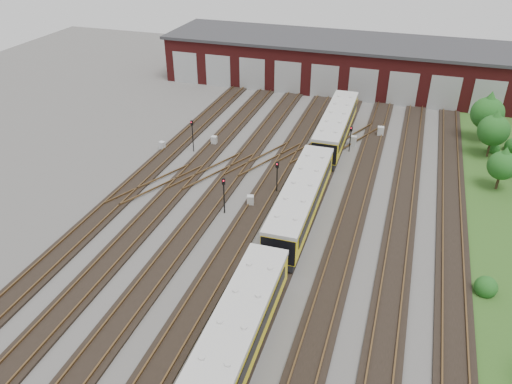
% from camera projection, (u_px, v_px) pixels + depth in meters
% --- Properties ---
extents(ground, '(120.00, 120.00, 0.00)m').
position_uv_depth(ground, '(260.00, 247.00, 38.25)').
color(ground, '#454340').
rests_on(ground, ground).
extents(track_network, '(30.40, 70.00, 0.33)m').
position_uv_depth(track_network, '(261.00, 241.00, 38.72)').
color(track_network, black).
rests_on(track_network, ground).
extents(maintenance_shed, '(51.00, 12.50, 6.35)m').
position_uv_depth(maintenance_shed, '(347.00, 63.00, 69.30)').
color(maintenance_shed, '#561515').
rests_on(maintenance_shed, ground).
extents(metro_train, '(2.83, 46.66, 3.02)m').
position_uv_depth(metro_train, '(301.00, 200.00, 40.55)').
color(metro_train, black).
rests_on(metro_train, ground).
extents(signal_mast_0, '(0.27, 0.25, 3.48)m').
position_uv_depth(signal_mast_0, '(192.00, 132.00, 51.42)').
color(signal_mast_0, black).
rests_on(signal_mast_0, ground).
extents(signal_mast_1, '(0.32, 0.31, 3.35)m').
position_uv_depth(signal_mast_1, '(224.00, 191.00, 41.23)').
color(signal_mast_1, black).
rests_on(signal_mast_1, ground).
extents(signal_mast_2, '(0.29, 0.27, 3.12)m').
position_uv_depth(signal_mast_2, '(277.00, 173.00, 44.19)').
color(signal_mast_2, black).
rests_on(signal_mast_2, ground).
extents(signal_mast_3, '(0.29, 0.27, 2.84)m').
position_uv_depth(signal_mast_3, '(351.00, 135.00, 51.59)').
color(signal_mast_3, black).
rests_on(signal_mast_3, ground).
extents(relay_cabinet_0, '(0.68, 0.61, 0.96)m').
position_uv_depth(relay_cabinet_0, '(162.00, 146.00, 52.59)').
color(relay_cabinet_0, '#B3B6B8').
rests_on(relay_cabinet_0, ground).
extents(relay_cabinet_1, '(0.59, 0.49, 0.98)m').
position_uv_depth(relay_cabinet_1, '(214.00, 140.00, 53.73)').
color(relay_cabinet_1, '#B3B6B8').
rests_on(relay_cabinet_1, ground).
extents(relay_cabinet_2, '(0.69, 0.62, 0.98)m').
position_uv_depth(relay_cabinet_2, '(250.00, 201.00, 43.08)').
color(relay_cabinet_2, '#B3B6B8').
rests_on(relay_cabinet_2, ground).
extents(relay_cabinet_3, '(0.76, 0.67, 1.13)m').
position_uv_depth(relay_cabinet_3, '(380.00, 132.00, 55.58)').
color(relay_cabinet_3, '#B3B6B8').
rests_on(relay_cabinet_3, ground).
extents(relay_cabinet_4, '(0.68, 0.57, 1.09)m').
position_uv_depth(relay_cabinet_4, '(353.00, 141.00, 53.52)').
color(relay_cabinet_4, '#B3B6B8').
rests_on(relay_cabinet_4, ground).
extents(tree_0, '(3.44, 3.44, 5.70)m').
position_uv_depth(tree_0, '(488.00, 110.00, 52.90)').
color(tree_0, '#2D2314').
rests_on(tree_0, ground).
extents(tree_1, '(3.12, 3.12, 5.17)m').
position_uv_depth(tree_1, '(494.00, 127.00, 49.77)').
color(tree_1, '#2D2314').
rests_on(tree_1, ground).
extents(tree_3, '(2.59, 2.59, 4.30)m').
position_uv_depth(tree_3, '(503.00, 162.00, 44.35)').
color(tree_3, '#2D2314').
rests_on(tree_3, ground).
extents(bush_0, '(1.52, 1.52, 1.52)m').
position_uv_depth(bush_0, '(487.00, 284.00, 33.39)').
color(bush_0, '#184B15').
rests_on(bush_0, ground).
extents(bush_1, '(1.26, 1.26, 1.26)m').
position_uv_depth(bush_1, '(494.00, 147.00, 52.02)').
color(bush_1, '#184B15').
rests_on(bush_1, ground).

